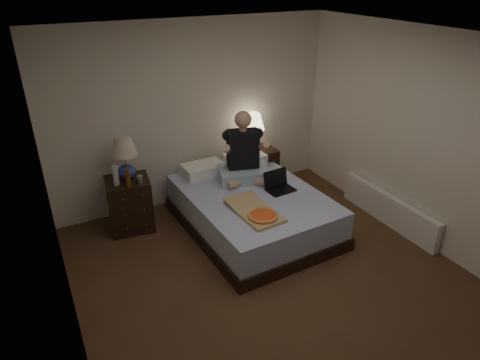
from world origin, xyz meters
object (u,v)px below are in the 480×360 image
bed (253,210)px  nightstand_right (258,169)px  lamp_right (253,132)px  water_bottle (116,176)px  beer_bottle_right (256,146)px  laptop (281,182)px  lamp_left (125,158)px  pizza_box (263,216)px  radiator (388,209)px  person (244,147)px  soda_can (140,179)px  nightstand_left (130,204)px  beer_bottle_left (128,178)px

bed → nightstand_right: (0.61, 0.94, 0.07)m
lamp_right → water_bottle: lamp_right is taller
beer_bottle_right → laptop: beer_bottle_right is taller
nightstand_right → lamp_left: size_ratio=1.15×
water_bottle → pizza_box: (1.32, -1.24, -0.27)m
radiator → beer_bottle_right: bearing=126.7°
lamp_left → person: person is taller
nightstand_right → person: size_ratio=0.69×
lamp_left → beer_bottle_right: 1.87m
radiator → soda_can: bearing=156.1°
pizza_box → nightstand_right: bearing=58.2°
nightstand_left → nightstand_right: size_ratio=1.07×
bed → beer_bottle_right: (0.49, 0.81, 0.50)m
person → laptop: size_ratio=2.74×
bed → beer_bottle_left: bearing=156.7°
soda_can → laptop: soda_can is taller
water_bottle → beer_bottle_right: size_ratio=1.09×
bed → lamp_left: (-1.36, 0.76, 0.72)m
nightstand_left → laptop: bearing=-17.7°
nightstand_right → beer_bottle_right: 0.47m
beer_bottle_right → pizza_box: 1.59m
bed → laptop: bearing=-19.7°
radiator → lamp_left: bearing=153.7°
beer_bottle_right → radiator: (1.15, -1.53, -0.56)m
nightstand_left → lamp_left: (0.02, 0.04, 0.62)m
bed → soda_can: size_ratio=20.27×
soda_can → radiator: soda_can is taller
bed → beer_bottle_right: 1.08m
nightstand_right → laptop: bearing=-102.3°
bed → nightstand_left: (-1.39, 0.72, 0.09)m
bed → beer_bottle_left: size_ratio=8.81×
bed → laptop: (0.34, -0.11, 0.37)m
lamp_right → water_bottle: size_ratio=2.24×
person → soda_can: bearing=-171.4°
nightstand_left → radiator: bearing=-17.6°
lamp_right → water_bottle: 2.07m
bed → lamp_left: 1.72m
beer_bottle_left → nightstand_right: bearing=11.2°
beer_bottle_left → water_bottle: bearing=136.9°
laptop → lamp_right: bearing=75.9°
soda_can → beer_bottle_right: 1.77m
lamp_left → pizza_box: size_ratio=0.74×
lamp_right → person: (-0.45, -0.54, 0.05)m
laptop → pizza_box: laptop is taller
water_bottle → lamp_left: bearing=35.4°
nightstand_right → soda_can: (-1.87, -0.37, 0.42)m
water_bottle → beer_bottle_left: (0.12, -0.11, -0.01)m
laptop → radiator: size_ratio=0.21×
bed → lamp_left: size_ratio=3.62×
nightstand_left → radiator: nightstand_left is taller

